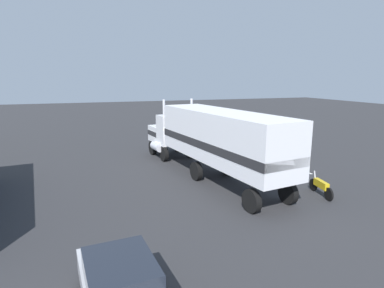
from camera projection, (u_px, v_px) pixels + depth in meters
The scene contains 6 objects.
ground_plane at pixel (178, 158), 24.16m from camera, with size 120.00×120.00×0.00m, color #2D2D30.
lane_stripe_near at pixel (242, 166), 21.83m from camera, with size 4.40×0.16×0.01m, color silver.
lane_stripe_mid at pixel (288, 166), 21.97m from camera, with size 4.40×0.16×0.01m, color silver.
semi_truck at pixel (211, 137), 18.97m from camera, with size 14.37×4.77×4.50m.
person_bystander at pixel (247, 155), 21.18m from camera, with size 0.34×0.47×1.63m.
motorcycle at pixel (321, 186), 16.32m from camera, with size 2.09×0.47×1.12m.
Camera 1 is at (-22.49, 6.67, 5.98)m, focal length 29.59 mm.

